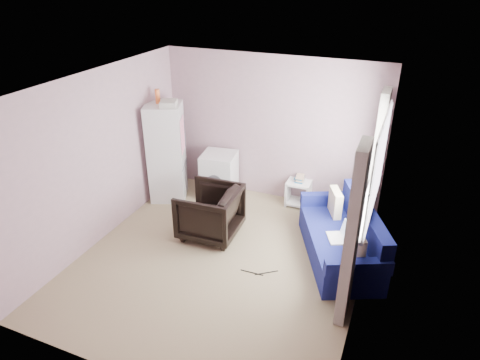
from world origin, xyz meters
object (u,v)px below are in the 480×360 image
Objects in this scene: side_table at (299,191)px; washing_machine at (219,174)px; armchair at (210,210)px; fridge at (167,152)px; sofa at (343,240)px.

washing_machine is at bearing -169.79° from side_table.
armchair is 1.52m from fridge.
washing_machine is at bearing 2.34° from fridge.
fridge reaches higher than armchair.
sofa is at bearing -51.59° from side_table.
fridge reaches higher than washing_machine.
washing_machine is (-0.40, 1.18, -0.01)m from armchair.
washing_machine is 2.59m from sofa.
side_table is 1.59m from sofa.
fridge is 1.00m from washing_machine.
fridge is 0.97× the size of sofa.
armchair reaches higher than side_table.
side_table is (1.00, 1.43, -0.18)m from armchair.
sofa reaches higher than side_table.
sofa is (1.99, 0.19, -0.14)m from armchair.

